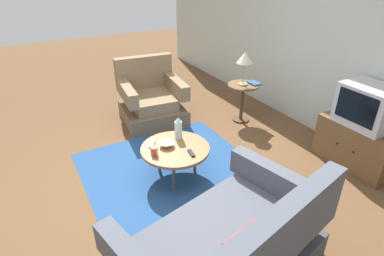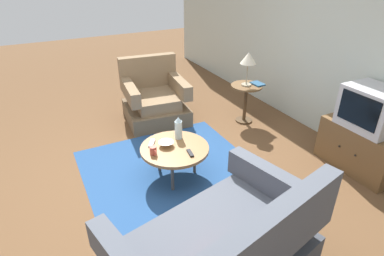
{
  "view_description": "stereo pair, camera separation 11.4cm",
  "coord_description": "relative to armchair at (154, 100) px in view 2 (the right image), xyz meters",
  "views": [
    {
      "loc": [
        2.68,
        -1.23,
        2.25
      ],
      "look_at": [
        -0.07,
        0.31,
        0.55
      ],
      "focal_mm": 29.62,
      "sensor_mm": 36.0,
      "label": 1
    },
    {
      "loc": [
        2.74,
        -1.13,
        2.25
      ],
      "look_at": [
        -0.07,
        0.31,
        0.55
      ],
      "focal_mm": 29.62,
      "sensor_mm": 36.0,
      "label": 2
    }
  ],
  "objects": [
    {
      "name": "ground_plane",
      "position": [
        1.56,
        -0.41,
        -0.31
      ],
      "size": [
        16.0,
        16.0,
        0.0
      ],
      "primitive_type": "plane",
      "color": "brown"
    },
    {
      "name": "back_wall",
      "position": [
        1.56,
        2.0,
        1.04
      ],
      "size": [
        9.0,
        0.12,
        2.7
      ],
      "primitive_type": "cube",
      "color": "#B2BCB2",
      "rests_on": "ground"
    },
    {
      "name": "area_rug",
      "position": [
        1.56,
        -0.36,
        -0.31
      ],
      "size": [
        2.16,
        1.97,
        0.0
      ],
      "primitive_type": "cube",
      "color": "navy",
      "rests_on": "ground"
    },
    {
      "name": "armchair",
      "position": [
        0.0,
        0.0,
        0.0
      ],
      "size": [
        0.99,
        0.98,
        0.92
      ],
      "rotation": [
        0.0,
        0.0,
        -1.68
      ],
      "color": "brown",
      "rests_on": "ground"
    },
    {
      "name": "couch",
      "position": [
        2.91,
        -0.59,
        -0.02
      ],
      "size": [
        1.31,
        1.74,
        0.9
      ],
      "rotation": [
        0.0,
        0.0,
        1.8
      ],
      "color": "#3E424B",
      "rests_on": "ground"
    },
    {
      "name": "coffee_table",
      "position": [
        1.56,
        -0.36,
        0.06
      ],
      "size": [
        0.77,
        0.77,
        0.4
      ],
      "color": "olive",
      "rests_on": "ground"
    },
    {
      "name": "side_table",
      "position": [
        0.74,
        1.19,
        0.11
      ],
      "size": [
        0.46,
        0.46,
        0.59
      ],
      "color": "brown",
      "rests_on": "ground"
    },
    {
      "name": "tv_stand",
      "position": [
        2.38,
        1.67,
        -0.04
      ],
      "size": [
        0.91,
        0.48,
        0.55
      ],
      "color": "brown",
      "rests_on": "ground"
    },
    {
      "name": "television",
      "position": [
        2.38,
        1.67,
        0.48
      ],
      "size": [
        0.58,
        0.47,
        0.47
      ],
      "color": "#B7B7BC",
      "rests_on": "tv_stand"
    },
    {
      "name": "table_lamp",
      "position": [
        0.74,
        1.18,
        0.67
      ],
      "size": [
        0.23,
        0.23,
        0.49
      ],
      "color": "#9E937A",
      "rests_on": "side_table"
    },
    {
      "name": "vase",
      "position": [
        1.39,
        -0.23,
        0.22
      ],
      "size": [
        0.09,
        0.09,
        0.27
      ],
      "color": "silver",
      "rests_on": "coffee_table"
    },
    {
      "name": "mug",
      "position": [
        1.59,
        -0.62,
        0.14
      ],
      "size": [
        0.12,
        0.07,
        0.09
      ],
      "color": "#B74C3D",
      "rests_on": "coffee_table"
    },
    {
      "name": "bowl",
      "position": [
        1.49,
        -0.43,
        0.12
      ],
      "size": [
        0.17,
        0.17,
        0.05
      ],
      "color": "silver",
      "rests_on": "coffee_table"
    },
    {
      "name": "tv_remote_dark",
      "position": [
        1.76,
        -0.26,
        0.1
      ],
      "size": [
        0.15,
        0.06,
        0.02
      ],
      "rotation": [
        0.0,
        0.0,
        6.14
      ],
      "color": "black",
      "rests_on": "coffee_table"
    },
    {
      "name": "tv_remote_silver",
      "position": [
        1.37,
        -0.56,
        0.1
      ],
      "size": [
        0.17,
        0.13,
        0.02
      ],
      "rotation": [
        0.0,
        0.0,
        2.59
      ],
      "color": "#B2B2B7",
      "rests_on": "coffee_table"
    },
    {
      "name": "book",
      "position": [
        0.79,
        1.35,
        0.29
      ],
      "size": [
        0.21,
        0.15,
        0.02
      ],
      "rotation": [
        0.0,
        0.0,
        0.04
      ],
      "color": "navy",
      "rests_on": "side_table"
    }
  ]
}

